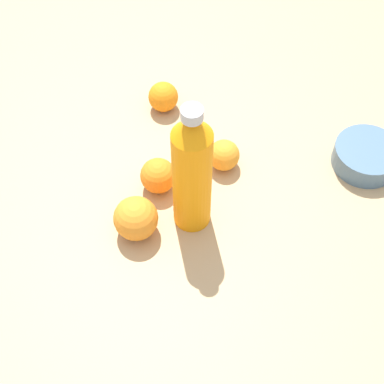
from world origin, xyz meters
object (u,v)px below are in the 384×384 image
(orange_0, at_px, (163,97))
(ceramic_bowl, at_px, (366,156))
(orange_1, at_px, (224,155))
(orange_2, at_px, (158,176))
(water_bottle, at_px, (192,172))
(orange_3, at_px, (136,218))

(orange_0, xyz_separation_m, ceramic_bowl, (-0.34, 0.27, -0.01))
(orange_1, xyz_separation_m, orange_2, (0.14, 0.01, 0.00))
(water_bottle, height_order, orange_2, water_bottle)
(orange_3, xyz_separation_m, ceramic_bowl, (-0.48, -0.02, -0.02))
(orange_0, relative_size, ceramic_bowl, 0.49)
(water_bottle, xyz_separation_m, ceramic_bowl, (-0.37, -0.02, -0.11))
(water_bottle, bearing_deg, orange_1, 6.75)
(orange_0, distance_m, ceramic_bowl, 0.44)
(water_bottle, height_order, ceramic_bowl, water_bottle)
(water_bottle, relative_size, orange_3, 3.53)
(orange_1, distance_m, orange_3, 0.23)
(orange_1, xyz_separation_m, orange_3, (0.20, 0.10, 0.01))
(water_bottle, distance_m, orange_2, 0.14)
(orange_2, relative_size, ceramic_bowl, 0.52)
(orange_2, xyz_separation_m, ceramic_bowl, (-0.41, 0.07, -0.01))
(water_bottle, relative_size, orange_2, 4.18)
(orange_0, xyz_separation_m, orange_1, (-0.07, 0.19, -0.00))
(orange_2, xyz_separation_m, orange_3, (0.06, 0.09, 0.01))
(water_bottle, relative_size, orange_0, 4.49)
(orange_1, relative_size, orange_3, 0.76)
(orange_0, xyz_separation_m, orange_3, (0.13, 0.29, 0.01))
(orange_2, bearing_deg, orange_0, -108.17)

